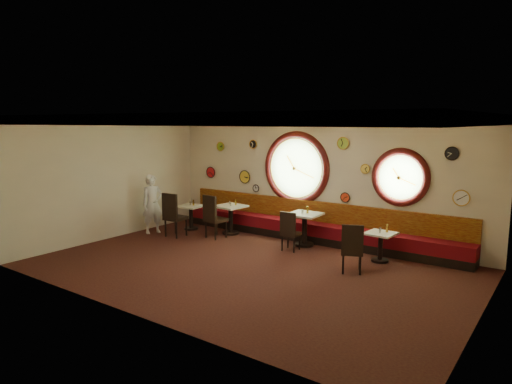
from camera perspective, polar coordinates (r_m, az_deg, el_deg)
name	(u,v)px	position (r m, az deg, el deg)	size (l,w,h in m)	color
floor	(248,268)	(9.85, -0.99, -9.43)	(9.00, 6.00, 0.00)	black
ceiling	(248,116)	(9.36, -1.05, 9.52)	(9.00, 6.00, 0.02)	#C18836
wall_back	(316,179)	(12.00, 7.54, 1.62)	(9.00, 0.02, 3.20)	beige
wall_front	(133,218)	(7.33, -15.15, -3.17)	(9.00, 0.02, 3.20)	beige
wall_left	(111,178)	(12.66, -17.63, 1.66)	(0.02, 6.00, 3.20)	beige
wall_right	(487,220)	(7.74, 26.89, -3.19)	(0.02, 6.00, 3.20)	beige
molding_back	(317,120)	(11.86, 7.57, 8.86)	(9.00, 0.10, 0.18)	#3E0B0B
molding_front	(131,120)	(7.21, -15.32, 8.73)	(9.00, 0.10, 0.18)	#3E0B0B
molding_left	(110,120)	(12.53, -17.81, 8.51)	(0.10, 6.00, 0.18)	#3E0B0B
molding_right	(491,119)	(7.60, 27.31, 8.06)	(0.10, 6.00, 0.18)	#3E0B0B
banquette_base	(310,237)	(12.03, 6.77, -5.62)	(8.00, 0.55, 0.20)	black
banquette_seat	(310,228)	(11.97, 6.79, -4.46)	(8.00, 0.55, 0.30)	#55070F
banquette_back	(315,211)	(12.08, 7.33, -2.41)	(8.00, 0.10, 0.55)	#611307
porthole_left_glass	(296,168)	(12.25, 5.07, 2.99)	(1.66, 1.66, 0.02)	#A6D580
porthole_left_frame	(296,168)	(12.24, 5.04, 2.98)	(1.98, 1.98, 0.18)	#3E0B0B
porthole_left_ring	(296,168)	(12.22, 4.97, 2.97)	(1.61, 1.61, 0.03)	gold
porthole_right_glass	(400,177)	(11.12, 17.61, 1.76)	(1.10, 1.10, 0.02)	#A6D580
porthole_right_frame	(400,177)	(11.10, 17.59, 1.76)	(1.38, 1.38, 0.18)	#3E0B0B
porthole_right_ring	(400,177)	(11.07, 17.54, 1.74)	(1.09, 1.09, 0.03)	gold
wall_clock_0	(365,169)	(11.35, 13.51, 2.83)	(0.22, 0.22, 0.03)	#F9D853
wall_clock_1	(345,197)	(11.65, 11.10, -0.67)	(0.24, 0.24, 0.03)	red
wall_clock_2	(211,172)	(14.01, -5.66, 2.47)	(0.32, 0.32, 0.03)	red
wall_clock_3	(343,143)	(11.55, 10.85, 6.00)	(0.30, 0.30, 0.03)	#A3C83E
wall_clock_4	(245,177)	(13.20, -1.40, 1.91)	(0.36, 0.36, 0.03)	yellow
wall_clock_5	(256,188)	(13.01, 0.02, 0.47)	(0.20, 0.20, 0.03)	silver
wall_clock_6	(221,146)	(13.69, -4.44, 5.70)	(0.26, 0.26, 0.03)	#85C327
wall_clock_7	(452,153)	(10.74, 23.30, 4.45)	(0.28, 0.28, 0.03)	black
wall_clock_8	(461,198)	(10.80, 24.29, -0.68)	(0.34, 0.34, 0.03)	white
wall_clock_9	(253,144)	(12.94, -0.35, 5.99)	(0.24, 0.24, 0.03)	black
table_a	(191,214)	(13.26, -8.13, -2.77)	(0.70, 0.70, 0.70)	black
table_b	(231,216)	(12.60, -3.20, -3.01)	(0.81, 0.81, 0.81)	black
table_c	(305,225)	(11.47, 6.09, -4.15)	(0.78, 0.78, 0.83)	black
table_d	(380,243)	(10.51, 15.29, -6.21)	(0.65, 0.65, 0.66)	black
chair_a	(173,212)	(12.43, -10.37, -2.48)	(0.53, 0.53, 0.74)	black
chair_b	(213,214)	(12.12, -5.42, -2.73)	(0.55, 0.55, 0.72)	black
chair_c	(289,229)	(10.95, 4.20, -4.59)	(0.44, 0.44, 0.60)	black
chair_d	(352,245)	(9.53, 11.93, -6.54)	(0.57, 0.57, 0.64)	black
condiment_a_salt	(190,203)	(13.24, -8.26, -1.41)	(0.04, 0.04, 0.11)	silver
condiment_b_salt	(230,203)	(12.68, -3.32, -1.35)	(0.03, 0.03, 0.09)	#BBBBBF
condiment_c_salt	(303,211)	(11.45, 5.88, -2.38)	(0.03, 0.03, 0.09)	silver
condiment_d_salt	(381,229)	(10.53, 15.31, -4.54)	(0.03, 0.03, 0.10)	silver
condiment_a_pepper	(191,204)	(13.24, -8.18, -1.46)	(0.03, 0.03, 0.09)	silver
condiment_b_pepper	(231,204)	(12.44, -3.19, -1.53)	(0.04, 0.04, 0.10)	#B9BABE
condiment_c_pepper	(302,212)	(11.33, 5.78, -2.46)	(0.04, 0.04, 0.11)	#BBBBC0
condiment_d_pepper	(380,230)	(10.40, 15.23, -4.65)	(0.04, 0.04, 0.11)	#BAB9BE
condiment_a_bottle	(193,203)	(13.19, -7.83, -1.32)	(0.05, 0.05, 0.16)	gold
condiment_b_bottle	(236,202)	(12.56, -2.55, -1.29)	(0.05, 0.05, 0.16)	gold
condiment_c_bottle	(308,210)	(11.39, 6.46, -2.21)	(0.06, 0.06, 0.18)	gold
condiment_d_bottle	(387,228)	(10.50, 16.06, -4.37)	(0.06, 0.06, 0.18)	gold
waiter	(153,204)	(12.98, -12.80, -1.47)	(0.60, 0.39, 1.64)	white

